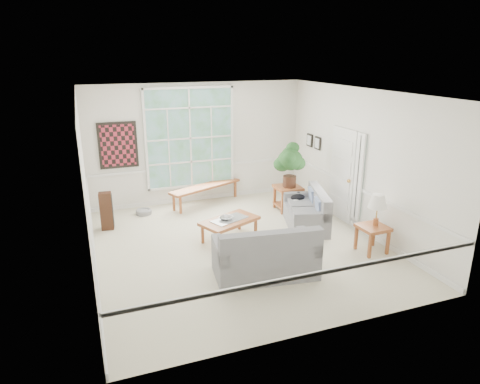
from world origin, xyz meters
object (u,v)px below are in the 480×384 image
loveseat_front (265,249)px  loveseat_right (306,209)px  end_table (288,198)px  coffee_table (230,229)px  side_table (372,239)px

loveseat_front → loveseat_right: bearing=52.2°
loveseat_front → end_table: (1.80, 2.76, -0.17)m
loveseat_right → coffee_table: (-1.81, -0.09, -0.19)m
end_table → side_table: bearing=-79.6°
coffee_table → end_table: 2.23m
loveseat_right → end_table: loveseat_right is taller
loveseat_front → side_table: (2.28, 0.10, -0.20)m
loveseat_right → loveseat_front: bearing=-117.9°
side_table → coffee_table: bearing=148.1°
loveseat_right → coffee_table: size_ratio=1.28×
loveseat_right → side_table: bearing=-52.4°
coffee_table → loveseat_front: bearing=-110.1°
loveseat_front → end_table: 3.30m
loveseat_right → coffee_table: loveseat_right is taller
loveseat_front → coffee_table: (-0.10, 1.59, -0.25)m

